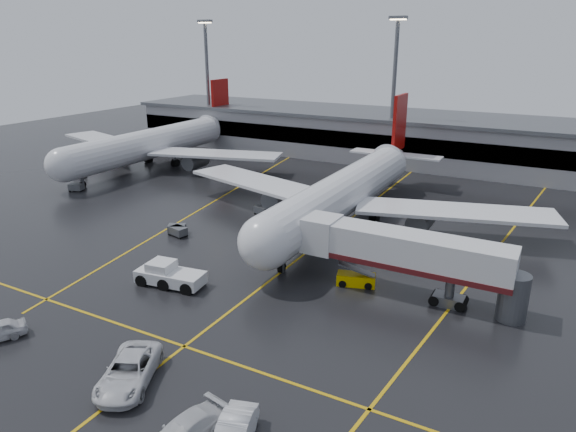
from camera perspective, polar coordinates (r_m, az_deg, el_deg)
The scene contains 19 objects.
ground at distance 57.32m, azimuth 2.72°, elevation -3.52°, with size 220.00×220.00×0.00m, color black.
apron_line_centre at distance 57.31m, azimuth 2.72°, elevation -3.51°, with size 0.25×90.00×0.02m, color gold.
apron_line_stop at distance 40.82m, azimuth -11.34°, elevation -13.88°, with size 60.00×0.25×0.02m, color gold.
apron_line_left at distance 75.20m, azimuth -7.71°, elevation 1.86°, with size 0.25×70.00×0.02m, color gold.
apron_line_right at distance 61.97m, azimuth 22.12°, elevation -3.19°, with size 0.25×70.00×0.02m, color gold.
terminal at distance 99.96m, azimuth 14.99°, elevation 8.20°, with size 122.00×19.00×8.60m.
light_mast_left at distance 112.79m, azimuth -8.86°, elevation 14.97°, with size 3.00×1.20×25.45m.
light_mast_mid at distance 94.29m, azimuth 11.59°, elevation 14.08°, with size 3.00×1.20×25.45m.
main_airliner at distance 64.34m, azimuth 6.56°, elevation 2.88°, with size 48.80×45.60×14.10m.
second_airliner at distance 96.68m, azimuth -14.41°, elevation 7.83°, with size 48.80×45.60×14.10m.
jet_bridge at distance 46.79m, azimuth 12.72°, elevation -4.12°, with size 19.90×3.40×6.05m.
pushback_tractor at distance 49.95m, azimuth -12.97°, elevation -6.39°, with size 6.76×3.55×2.31m.
belt_loader at distance 49.21m, azimuth 7.50°, elevation -6.92°, with size 3.84×2.50×2.25m.
service_van_a at distance 37.52m, azimuth -17.11°, elevation -16.01°, with size 3.04×6.59×1.83m, color silver.
baggage_cart_a at distance 61.75m, azimuth -11.97°, elevation -1.62°, with size 2.25×1.73×1.12m.
baggage_cart_b at distance 62.57m, azimuth -12.12°, elevation -1.36°, with size 2.38×2.08×1.12m.
baggage_cart_c at distance 67.82m, azimuth -2.83°, elevation 0.66°, with size 2.28×1.79×1.12m.
baggage_cart_d at distance 93.04m, azimuth -21.95°, elevation 4.36°, with size 2.07×1.41×1.12m.
baggage_cart_e at distance 84.65m, azimuth -22.27°, elevation 2.97°, with size 2.31×1.86×1.12m.
Camera 1 is at (22.87, -47.77, 21.90)m, focal length 32.32 mm.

